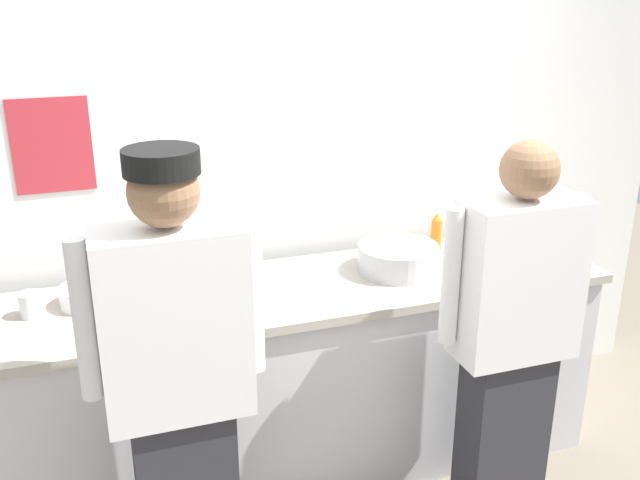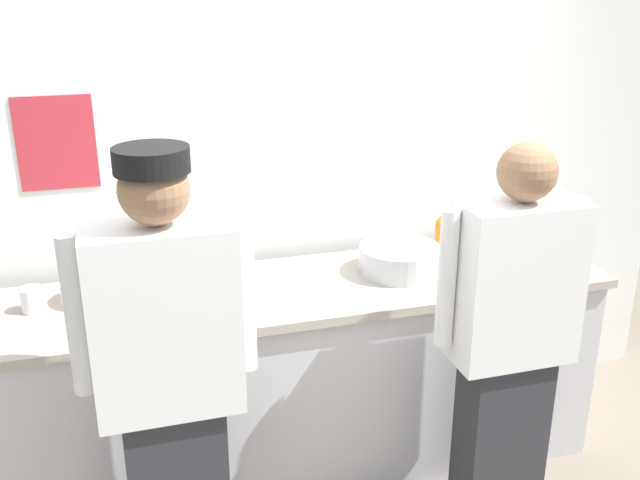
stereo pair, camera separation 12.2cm
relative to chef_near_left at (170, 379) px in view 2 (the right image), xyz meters
name	(u,v)px [view 2 (the right image)]	position (x,y,z in m)	size (l,w,h in m)	color
wall_back	(273,172)	(0.61, 1.07, 0.40)	(4.34, 0.11, 2.66)	white
prep_counter	(300,379)	(0.61, 0.60, -0.46)	(2.77, 0.68, 0.94)	silver
chef_near_left	(170,379)	(0.00, 0.00, 0.00)	(0.62, 0.24, 1.73)	#2D2D33
chef_center	(510,339)	(1.31, 0.01, -0.05)	(0.61, 0.24, 1.66)	#2D2D33
plate_stack_front	(90,291)	(-0.26, 0.71, 0.05)	(0.23, 0.23, 0.08)	white
plate_stack_rear	(496,250)	(1.61, 0.66, 0.05)	(0.21, 0.21, 0.07)	white
mixing_bowl_steel	(399,259)	(1.09, 0.62, 0.07)	(0.37, 0.37, 0.12)	#B7BABF
sheet_tray	(259,288)	(0.44, 0.60, 0.02)	(0.51, 0.30, 0.02)	#B7BABF
squeeze_bottle_primary	(441,233)	(1.39, 0.82, 0.10)	(0.06, 0.06, 0.19)	orange
ramekin_yellow_sauce	(148,314)	(-0.04, 0.46, 0.03)	(0.11, 0.11, 0.04)	white
ramekin_orange_sauce	(518,269)	(1.60, 0.44, 0.04)	(0.10, 0.10, 0.05)	white
ramekin_green_sauce	(173,281)	(0.09, 0.76, 0.03)	(0.08, 0.08, 0.04)	white
deli_cup	(32,299)	(-0.48, 0.67, 0.06)	(0.09, 0.09, 0.10)	white
chefs_knife	(414,282)	(1.11, 0.49, 0.02)	(0.27, 0.03, 0.02)	#B7BABF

